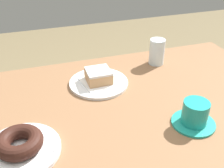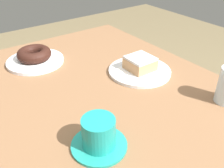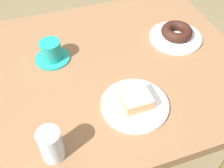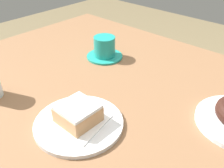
{
  "view_description": "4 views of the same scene",
  "coord_description": "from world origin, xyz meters",
  "px_view_note": "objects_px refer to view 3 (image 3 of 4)",
  "views": [
    {
      "loc": [
        0.28,
        0.6,
        1.29
      ],
      "look_at": [
        0.05,
        -0.11,
        0.83
      ],
      "focal_mm": 43.68,
      "sensor_mm": 36.0,
      "label": 1
    },
    {
      "loc": [
        -0.46,
        0.3,
        1.18
      ],
      "look_at": [
        0.02,
        -0.04,
        0.81
      ],
      "focal_mm": 39.54,
      "sensor_mm": 36.0,
      "label": 2
    },
    {
      "loc": [
        -0.16,
        -0.65,
        1.43
      ],
      "look_at": [
        0.03,
        -0.12,
        0.82
      ],
      "focal_mm": 42.99,
      "sensor_mm": 36.0,
      "label": 3
    },
    {
      "loc": [
        0.43,
        -0.47,
        1.18
      ],
      "look_at": [
        0.04,
        -0.04,
        0.8
      ],
      "focal_mm": 40.33,
      "sensor_mm": 36.0,
      "label": 4
    }
  ],
  "objects_px": {
    "coffee_cup": "(51,52)",
    "plate_chocolate_ring": "(175,37)",
    "water_glass": "(51,145)",
    "donut_chocolate_ring": "(177,31)",
    "plate_glazed_square": "(135,105)",
    "donut_glazed_square": "(135,99)"
  },
  "relations": [
    {
      "from": "plate_chocolate_ring",
      "to": "plate_glazed_square",
      "type": "height_order",
      "value": "plate_chocolate_ring"
    },
    {
      "from": "plate_chocolate_ring",
      "to": "donut_glazed_square",
      "type": "distance_m",
      "value": 0.38
    },
    {
      "from": "plate_glazed_square",
      "to": "water_glass",
      "type": "xyz_separation_m",
      "value": [
        -0.26,
        -0.08,
        0.05
      ]
    },
    {
      "from": "donut_chocolate_ring",
      "to": "water_glass",
      "type": "xyz_separation_m",
      "value": [
        -0.54,
        -0.34,
        0.02
      ]
    },
    {
      "from": "donut_glazed_square",
      "to": "water_glass",
      "type": "bearing_deg",
      "value": -162.57
    },
    {
      "from": "plate_chocolate_ring",
      "to": "donut_glazed_square",
      "type": "bearing_deg",
      "value": -137.13
    },
    {
      "from": "donut_chocolate_ring",
      "to": "plate_glazed_square",
      "type": "relative_size",
      "value": 0.58
    },
    {
      "from": "plate_glazed_square",
      "to": "water_glass",
      "type": "height_order",
      "value": "water_glass"
    },
    {
      "from": "plate_chocolate_ring",
      "to": "donut_glazed_square",
      "type": "relative_size",
      "value": 2.4
    },
    {
      "from": "plate_glazed_square",
      "to": "donut_glazed_square",
      "type": "xyz_separation_m",
      "value": [
        0.0,
        -0.0,
        0.03
      ]
    },
    {
      "from": "coffee_cup",
      "to": "water_glass",
      "type": "bearing_deg",
      "value": -99.78
    },
    {
      "from": "water_glass",
      "to": "coffee_cup",
      "type": "xyz_separation_m",
      "value": [
        0.06,
        0.38,
        -0.02
      ]
    },
    {
      "from": "plate_chocolate_ring",
      "to": "water_glass",
      "type": "relative_size",
      "value": 1.96
    },
    {
      "from": "plate_glazed_square",
      "to": "water_glass",
      "type": "distance_m",
      "value": 0.28
    },
    {
      "from": "donut_glazed_square",
      "to": "plate_glazed_square",
      "type": "bearing_deg",
      "value": 116.57
    },
    {
      "from": "donut_chocolate_ring",
      "to": "coffee_cup",
      "type": "xyz_separation_m",
      "value": [
        -0.47,
        0.04,
        -0.0
      ]
    },
    {
      "from": "donut_chocolate_ring",
      "to": "coffee_cup",
      "type": "relative_size",
      "value": 0.96
    },
    {
      "from": "coffee_cup",
      "to": "plate_chocolate_ring",
      "type": "bearing_deg",
      "value": -4.67
    },
    {
      "from": "plate_chocolate_ring",
      "to": "coffee_cup",
      "type": "relative_size",
      "value": 1.61
    },
    {
      "from": "coffee_cup",
      "to": "plate_glazed_square",
      "type": "bearing_deg",
      "value": -55.92
    },
    {
      "from": "donut_glazed_square",
      "to": "coffee_cup",
      "type": "bearing_deg",
      "value": 124.08
    },
    {
      "from": "plate_chocolate_ring",
      "to": "plate_glazed_square",
      "type": "bearing_deg",
      "value": -137.13
    }
  ]
}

